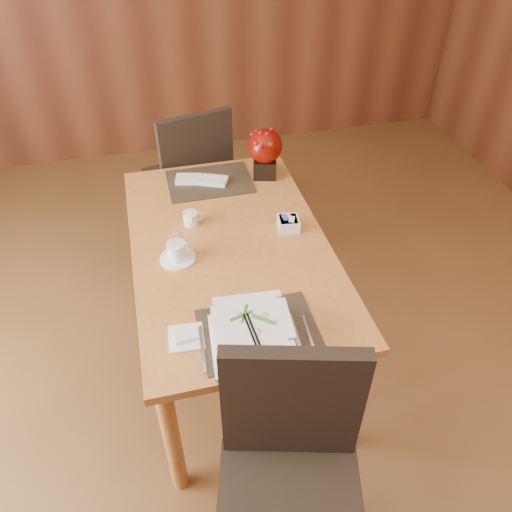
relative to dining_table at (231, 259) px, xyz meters
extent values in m
plane|color=brown|center=(0.00, -0.60, -0.65)|extent=(6.00, 6.00, 0.00)
cube|color=#C37936|center=(0.00, 0.00, 0.08)|extent=(0.90, 1.50, 0.04)
cylinder|color=#C37936|center=(-0.39, -0.69, -0.30)|extent=(0.07, 0.07, 0.71)
cylinder|color=#C37936|center=(-0.39, 0.69, -0.30)|extent=(0.07, 0.07, 0.71)
cylinder|color=#C37936|center=(0.39, -0.69, -0.30)|extent=(0.07, 0.07, 0.71)
cylinder|color=#C37936|center=(0.39, 0.69, -0.30)|extent=(0.07, 0.07, 0.71)
cube|color=black|center=(0.00, -0.55, 0.10)|extent=(0.45, 0.33, 0.01)
cube|color=black|center=(0.00, 0.55, 0.10)|extent=(0.45, 0.33, 0.01)
cube|color=white|center=(-0.04, -0.60, 0.10)|extent=(0.33, 0.33, 0.01)
cube|color=white|center=(-0.04, -0.60, 0.16)|extent=(0.24, 0.24, 0.10)
cylinder|color=#D2CE71|center=(-0.04, -0.60, 0.16)|extent=(0.20, 0.20, 0.09)
cylinder|color=white|center=(-0.25, -0.05, 0.10)|extent=(0.16, 0.16, 0.01)
cylinder|color=white|center=(-0.25, -0.05, 0.15)|extent=(0.09, 0.09, 0.08)
cylinder|color=black|center=(-0.25, -0.05, 0.18)|extent=(0.08, 0.08, 0.01)
cylinder|color=white|center=(-0.25, -0.03, 0.17)|extent=(0.08, 0.08, 0.15)
cube|color=white|center=(0.30, 0.05, 0.13)|extent=(0.11, 0.11, 0.06)
cube|color=black|center=(0.31, 0.54, 0.15)|extent=(0.15, 0.15, 0.10)
sphere|color=#760D04|center=(0.31, 0.54, 0.28)|extent=(0.18, 0.18, 0.18)
cube|color=white|center=(-0.27, -0.52, 0.10)|extent=(0.14, 0.14, 0.01)
cube|color=black|center=(0.02, -0.90, 0.13)|extent=(0.46, 0.17, 0.53)
cylinder|color=black|center=(-0.18, -0.87, -0.43)|extent=(0.04, 0.04, 0.45)
cylinder|color=black|center=(0.21, -0.98, -0.43)|extent=(0.04, 0.04, 0.45)
cube|color=black|center=(-0.08, 1.05, -0.18)|extent=(0.57, 0.57, 0.06)
cube|color=black|center=(-0.02, 0.84, 0.10)|extent=(0.45, 0.16, 0.51)
cylinder|color=black|center=(0.07, 1.29, -0.43)|extent=(0.04, 0.04, 0.44)
cylinder|color=black|center=(0.16, 0.91, -0.43)|extent=(0.04, 0.04, 0.44)
cylinder|color=black|center=(-0.31, 1.19, -0.43)|extent=(0.04, 0.04, 0.44)
cylinder|color=black|center=(-0.22, 0.82, -0.43)|extent=(0.04, 0.04, 0.44)
camera|label=1|loc=(-0.31, -1.77, 1.56)|focal=35.00mm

